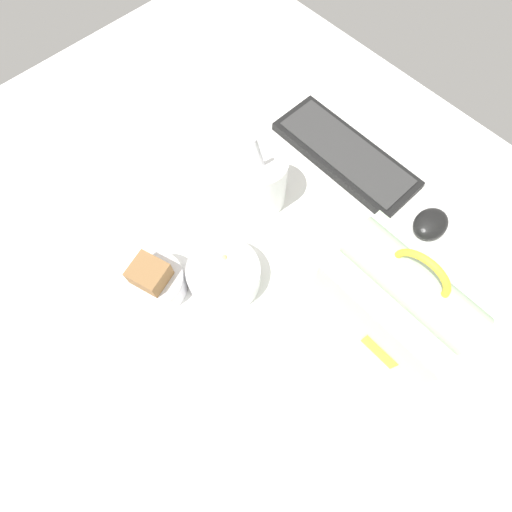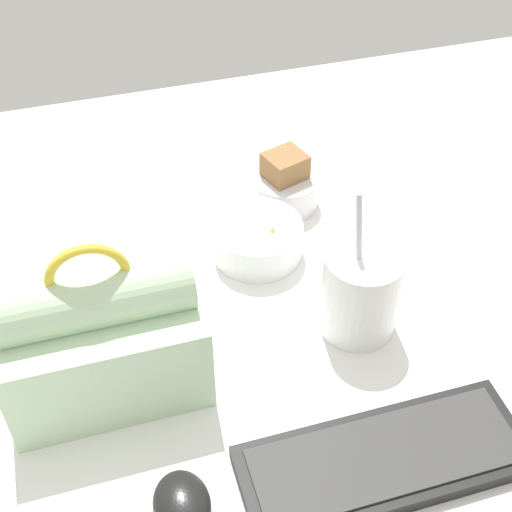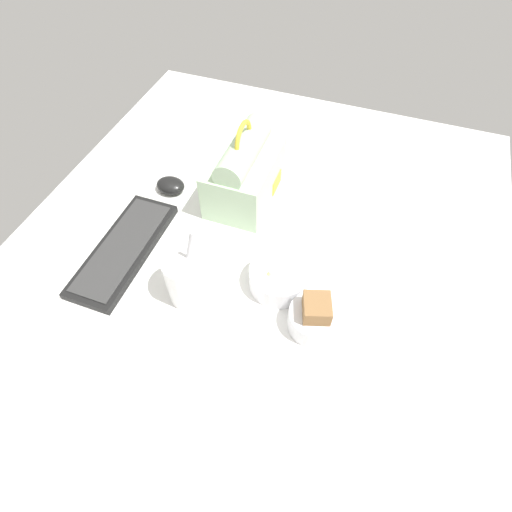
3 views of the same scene
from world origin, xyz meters
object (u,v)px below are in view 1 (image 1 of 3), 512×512
object	(u,v)px
bento_bowl_sandwich	(155,281)
keyboard	(345,155)
lunch_bag	(397,297)
computer_mouse	(431,224)
soup_cup	(260,180)
bento_bowl_snacks	(224,275)

from	to	relation	value
bento_bowl_sandwich	keyboard	bearing A→B (deg)	85.49
lunch_bag	bento_bowl_sandwich	world-z (taller)	lunch_bag
computer_mouse	soup_cup	bearing A→B (deg)	-144.91
lunch_bag	bento_bowl_sandwich	distance (cm)	39.08
lunch_bag	bento_bowl_snacks	xyz separation A→B (cm)	(-22.48, -15.99, -5.11)
bento_bowl_snacks	lunch_bag	bearing A→B (deg)	35.42
keyboard	bento_bowl_sandwich	world-z (taller)	bento_bowl_sandwich
keyboard	bento_bowl_sandwich	distance (cm)	44.69
lunch_bag	bento_bowl_snacks	bearing A→B (deg)	-144.58
lunch_bag	soup_cup	bearing A→B (deg)	179.90
lunch_bag	bento_bowl_snacks	distance (cm)	28.05
keyboard	computer_mouse	size ratio (longest dim) A/B	4.19
lunch_bag	soup_cup	world-z (taller)	lunch_bag
soup_cup	bento_bowl_sandwich	xyz separation A→B (cm)	(1.16, -25.43, -2.81)
keyboard	bento_bowl_sandwich	xyz separation A→B (cm)	(-3.51, -44.49, 2.22)
soup_cup	computer_mouse	xyz separation A→B (cm)	(26.00, 18.26, -4.34)
bento_bowl_snacks	computer_mouse	bearing A→B (deg)	62.39
lunch_bag	soup_cup	xyz separation A→B (cm)	(-30.53, 0.06, -1.72)
keyboard	lunch_bag	bearing A→B (deg)	-36.47
bento_bowl_sandwich	bento_bowl_snacks	distance (cm)	11.66
lunch_bag	soup_cup	distance (cm)	30.58
bento_bowl_snacks	computer_mouse	world-z (taller)	bento_bowl_snacks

